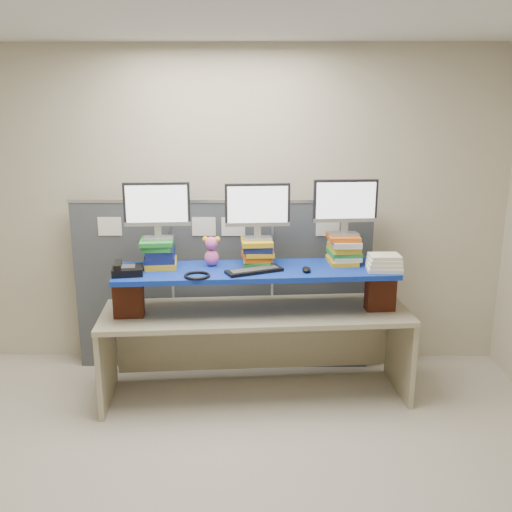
{
  "coord_description": "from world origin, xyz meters",
  "views": [
    {
      "loc": [
        0.33,
        -2.97,
        2.32
      ],
      "look_at": [
        0.3,
        1.25,
        1.18
      ],
      "focal_mm": 40.0,
      "sensor_mm": 36.0,
      "label": 1
    }
  ],
  "objects_px": {
    "monitor_left": "(157,207)",
    "monitor_center": "(257,208)",
    "blue_board": "(256,271)",
    "monitor_right": "(345,204)",
    "desk_phone": "(126,270)",
    "keyboard": "(254,271)",
    "desk": "(256,328)"
  },
  "relations": [
    {
      "from": "blue_board",
      "to": "desk_phone",
      "type": "height_order",
      "value": "desk_phone"
    },
    {
      "from": "monitor_left",
      "to": "desk_phone",
      "type": "xyz_separation_m",
      "value": [
        -0.21,
        -0.22,
        -0.43
      ]
    },
    {
      "from": "monitor_right",
      "to": "desk",
      "type": "bearing_deg",
      "value": -170.48
    },
    {
      "from": "monitor_center",
      "to": "monitor_right",
      "type": "distance_m",
      "value": 0.69
    },
    {
      "from": "blue_board",
      "to": "monitor_right",
      "type": "xyz_separation_m",
      "value": [
        0.69,
        0.18,
        0.5
      ]
    },
    {
      "from": "monitor_center",
      "to": "desk_phone",
      "type": "height_order",
      "value": "monitor_center"
    },
    {
      "from": "blue_board",
      "to": "desk_phone",
      "type": "relative_size",
      "value": 8.35
    },
    {
      "from": "keyboard",
      "to": "desk_phone",
      "type": "bearing_deg",
      "value": 158.35
    },
    {
      "from": "desk",
      "to": "desk_phone",
      "type": "distance_m",
      "value": 1.11
    },
    {
      "from": "monitor_left",
      "to": "monitor_center",
      "type": "bearing_deg",
      "value": 0.0
    },
    {
      "from": "monitor_right",
      "to": "monitor_center",
      "type": "bearing_deg",
      "value": 180.0
    },
    {
      "from": "keyboard",
      "to": "blue_board",
      "type": "bearing_deg",
      "value": 57.51
    },
    {
      "from": "blue_board",
      "to": "desk_phone",
      "type": "xyz_separation_m",
      "value": [
        -0.96,
        -0.16,
        0.05
      ]
    },
    {
      "from": "blue_board",
      "to": "monitor_right",
      "type": "height_order",
      "value": "monitor_right"
    },
    {
      "from": "blue_board",
      "to": "monitor_left",
      "type": "xyz_separation_m",
      "value": [
        -0.75,
        0.06,
        0.49
      ]
    },
    {
      "from": "monitor_left",
      "to": "keyboard",
      "type": "distance_m",
      "value": 0.88
    },
    {
      "from": "monitor_left",
      "to": "blue_board",
      "type": "bearing_deg",
      "value": -9.01
    },
    {
      "from": "monitor_center",
      "to": "monitor_right",
      "type": "bearing_deg",
      "value": -0.0
    },
    {
      "from": "monitor_left",
      "to": "monitor_right",
      "type": "bearing_deg",
      "value": -0.0
    },
    {
      "from": "monitor_right",
      "to": "desk_phone",
      "type": "bearing_deg",
      "value": -173.31
    },
    {
      "from": "monitor_right",
      "to": "blue_board",
      "type": "bearing_deg",
      "value": -170.48
    },
    {
      "from": "monitor_left",
      "to": "monitor_center",
      "type": "xyz_separation_m",
      "value": [
        0.76,
        0.06,
        -0.02
      ]
    },
    {
      "from": "monitor_left",
      "to": "keyboard",
      "type": "bearing_deg",
      "value": -16.75
    },
    {
      "from": "monitor_left",
      "to": "desk_phone",
      "type": "distance_m",
      "value": 0.53
    },
    {
      "from": "blue_board",
      "to": "keyboard",
      "type": "height_order",
      "value": "keyboard"
    },
    {
      "from": "monitor_right",
      "to": "keyboard",
      "type": "distance_m",
      "value": 0.89
    },
    {
      "from": "blue_board",
      "to": "monitor_right",
      "type": "relative_size",
      "value": 4.26
    },
    {
      "from": "monitor_left",
      "to": "monitor_center",
      "type": "distance_m",
      "value": 0.77
    },
    {
      "from": "desk",
      "to": "desk_phone",
      "type": "relative_size",
      "value": 9.59
    },
    {
      "from": "desk_phone",
      "to": "monitor_center",
      "type": "bearing_deg",
      "value": 5.48
    },
    {
      "from": "desk_phone",
      "to": "monitor_right",
      "type": "bearing_deg",
      "value": 0.96
    },
    {
      "from": "desk",
      "to": "monitor_left",
      "type": "xyz_separation_m",
      "value": [
        -0.75,
        0.06,
        0.96
      ]
    }
  ]
}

